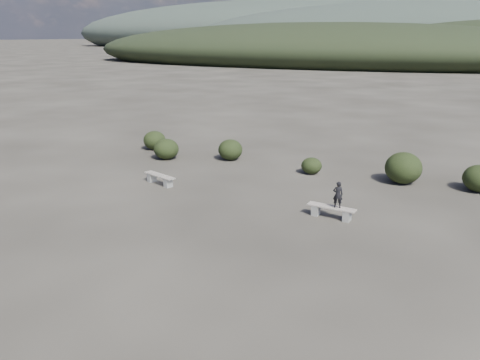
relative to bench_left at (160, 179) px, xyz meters
The scene contains 11 objects.
ground 6.04m from the bench_left, 50.52° to the right, with size 1200.00×1200.00×0.00m, color #2A2721.
bench_left is the anchor object (origin of this frame).
bench_right 7.52m from the bench_left, ahead, with size 1.69×0.46×0.42m.
seated_person 7.74m from the bench_left, ahead, with size 0.34×0.22×0.92m, color black.
shrub_a 4.26m from the bench_left, 120.80° to the left, with size 1.26×1.26×1.03m, color black.
shrub_b 5.00m from the bench_left, 80.72° to the left, with size 1.21×1.21×1.04m, color black.
shrub_c 6.80m from the bench_left, 39.74° to the left, with size 0.93×0.93×0.74m, color black.
shrub_d 10.26m from the bench_left, 27.12° to the left, with size 1.52×1.52×1.33m, color black.
shrub_e 12.99m from the bench_left, 22.09° to the left, with size 1.30×1.30×1.08m, color black.
shrub_f 6.46m from the bench_left, 127.75° to the left, with size 1.21×1.21×1.02m, color black.
mountain_ridges 334.59m from the bench_left, 90.63° to the left, with size 500.00×400.00×56.00m.
Camera 1 is at (7.43, -10.70, 6.00)m, focal length 35.00 mm.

